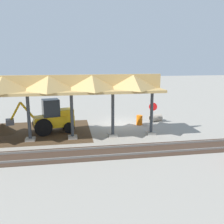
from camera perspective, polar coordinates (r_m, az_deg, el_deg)
name	(u,v)px	position (r m, az deg, el deg)	size (l,w,h in m)	color
ground_plane	(121,124)	(23.67, 2.16, -2.70)	(120.00, 120.00, 0.00)	gray
dirt_work_zone	(29,132)	(22.08, -18.47, -4.44)	(10.22, 7.00, 0.01)	#42301E
platform_canopy	(49,85)	(18.89, -14.21, 5.96)	(17.01, 3.20, 4.90)	#9E998E
rail_tracks	(143,150)	(17.18, 7.02, -8.58)	(60.00, 2.58, 0.15)	slate
stop_sign	(153,109)	(23.68, 9.35, 0.73)	(0.72, 0.29, 2.02)	gray
backhoe	(52,118)	(21.22, -13.58, -1.29)	(5.38, 2.38, 2.82)	#EAB214
dirt_mound	(3,133)	(22.78, -23.62, -4.35)	(4.32, 4.32, 1.63)	#42301E
concrete_pipe	(155,118)	(24.85, 9.90, -1.31)	(1.32, 0.98, 0.71)	#9E9384
traffic_barrel	(139,120)	(23.33, 6.27, -1.85)	(0.56, 0.56, 0.90)	orange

